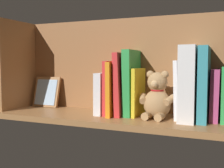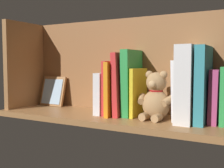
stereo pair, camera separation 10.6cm
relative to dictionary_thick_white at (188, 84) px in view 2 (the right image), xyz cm
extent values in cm
cube|color=#9E6B3D|center=(28.75, 1.94, -14.19)|extent=(96.54, 28.48, 2.20)
cube|color=#945F36|center=(28.75, -10.05, 6.40)|extent=(96.54, 1.50, 38.99)
cube|color=#9E6B3D|center=(75.02, 1.94, 6.40)|extent=(2.40, 22.48, 38.99)
cube|color=#B23F72|center=(-8.59, -2.59, -4.06)|extent=(3.10, 12.61, 18.11)
cube|color=teal|center=(-4.96, -0.70, -0.12)|extent=(3.18, 16.40, 25.95)
cube|color=white|center=(0.00, 0.00, 0.00)|extent=(5.52, 17.60, 26.19)
cube|color=silver|center=(4.04, -2.17, -2.52)|extent=(2.04, 13.47, 21.17)
ellipsoid|color=tan|center=(11.12, 1.07, -7.79)|extent=(10.82, 9.85, 10.61)
sphere|color=tan|center=(11.12, 1.07, 0.26)|extent=(7.30, 7.30, 7.30)
sphere|color=tan|center=(8.40, 1.31, 2.99)|extent=(2.82, 2.82, 2.82)
sphere|color=tan|center=(13.85, 0.84, 2.99)|extent=(2.82, 2.82, 2.82)
sphere|color=tan|center=(11.39, 4.16, -0.29)|extent=(2.82, 2.82, 2.82)
cylinder|color=tan|center=(6.21, 2.83, -5.93)|extent=(4.45, 5.78, 3.93)
cylinder|color=tan|center=(16.26, 1.96, -5.93)|extent=(3.76, 5.68, 3.93)
cylinder|color=tan|center=(9.13, 5.77, -11.68)|extent=(3.15, 4.21, 2.82)
cylinder|color=tan|center=(13.89, 5.36, -11.68)|extent=(3.15, 4.21, 2.82)
torus|color=red|center=(11.12, 1.07, -2.65)|extent=(5.24, 5.24, 0.83)
cube|color=yellow|center=(19.15, -1.78, -3.96)|extent=(1.34, 14.23, 18.26)
cube|color=green|center=(21.97, -1.74, -0.45)|extent=(3.39, 14.31, 25.33)
cube|color=red|center=(25.18, -0.85, -1.03)|extent=(3.11, 16.10, 24.20)
cube|color=orange|center=(27.73, -0.01, -2.76)|extent=(1.85, 17.77, 20.67)
cube|color=red|center=(30.08, -1.22, -2.59)|extent=(1.74, 15.37, 21.00)
cube|color=silver|center=(33.07, -1.11, -4.90)|extent=(3.12, 15.57, 16.39)
cube|color=#9E6B3D|center=(65.30, -6.22, -6.23)|extent=(13.06, 4.92, 14.05)
cube|color=#99B7D1|center=(65.30, -5.50, -6.23)|extent=(10.97, 3.51, 11.63)
camera|label=1|loc=(-12.09, 99.28, 6.80)|focal=43.85mm
camera|label=2|loc=(-21.62, 94.71, 6.80)|focal=43.85mm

